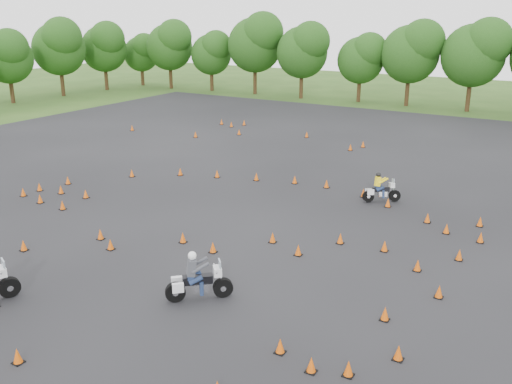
% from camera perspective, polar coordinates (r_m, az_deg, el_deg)
% --- Properties ---
extents(ground, '(140.00, 140.00, 0.00)m').
position_cam_1_polar(ground, '(24.84, -4.72, -5.07)').
color(ground, '#2D5119').
rests_on(ground, ground).
extents(asphalt_pad, '(62.00, 62.00, 0.00)m').
position_cam_1_polar(asphalt_pad, '(29.60, 1.97, -1.19)').
color(asphalt_pad, black).
rests_on(asphalt_pad, ground).
extents(treeline, '(86.52, 32.15, 10.83)m').
position_cam_1_polar(treeline, '(54.86, 19.23, 11.47)').
color(treeline, '#1F4614').
rests_on(treeline, ground).
extents(traffic_cones, '(36.35, 33.39, 0.45)m').
position_cam_1_polar(traffic_cones, '(29.13, 1.81, -1.04)').
color(traffic_cones, '#DA5309').
rests_on(traffic_cones, asphalt_pad).
extents(rider_grey, '(2.23, 2.12, 1.82)m').
position_cam_1_polar(rider_grey, '(19.88, -5.74, -8.28)').
color(rider_grey, '#414249').
rests_on(rider_grey, ground).
extents(rider_yellow, '(2.00, 1.67, 1.55)m').
position_cam_1_polar(rider_yellow, '(30.35, 12.52, 0.41)').
color(rider_yellow, yellow).
rests_on(rider_yellow, ground).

